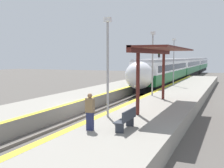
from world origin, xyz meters
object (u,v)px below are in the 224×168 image
at_px(person_waiting, 90,111).
at_px(lamppost_far, 174,59).
at_px(lamppost_near, 108,60).
at_px(train, 186,67).
at_px(railway_signal, 159,65).
at_px(platform_bench, 127,119).
at_px(lamppost_mid, 153,59).

relative_size(person_waiting, lamppost_far, 0.31).
distance_m(lamppost_near, lamppost_far, 17.59).
height_order(train, railway_signal, railway_signal).
bearing_deg(lamppost_far, platform_bench, -84.68).
relative_size(railway_signal, lamppost_mid, 0.91).
height_order(lamppost_mid, lamppost_far, same).
bearing_deg(person_waiting, lamppost_near, 98.60).
relative_size(train, railway_signal, 13.36).
bearing_deg(person_waiting, train, 93.42).
relative_size(lamppost_near, lamppost_mid, 1.00).
height_order(lamppost_near, lamppost_far, same).
bearing_deg(lamppost_near, platform_bench, -48.80).
relative_size(platform_bench, lamppost_far, 0.33).
height_order(railway_signal, lamppost_far, lamppost_far).
bearing_deg(train, lamppost_mid, -86.12).
height_order(train, lamppost_mid, lamppost_mid).
xyz_separation_m(train, platform_bench, (4.10, -44.37, -0.79)).
xyz_separation_m(platform_bench, lamppost_near, (-1.83, 2.09, 2.47)).
relative_size(platform_bench, person_waiting, 1.06).
bearing_deg(lamppost_mid, lamppost_near, -90.00).
bearing_deg(lamppost_far, lamppost_near, -90.00).
bearing_deg(lamppost_mid, railway_signal, 102.41).
bearing_deg(train, lamppost_near, -86.93).
bearing_deg(railway_signal, lamppost_near, -81.18).
height_order(platform_bench, lamppost_near, lamppost_near).
bearing_deg(platform_bench, lamppost_far, 95.32).
bearing_deg(train, railway_signal, -100.70).
bearing_deg(lamppost_near, person_waiting, -81.40).
height_order(platform_bench, lamppost_mid, lamppost_mid).
bearing_deg(lamppost_near, lamppost_far, 90.00).
distance_m(railway_signal, lamppost_far, 13.11).
bearing_deg(lamppost_far, lamppost_mid, -90.00).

